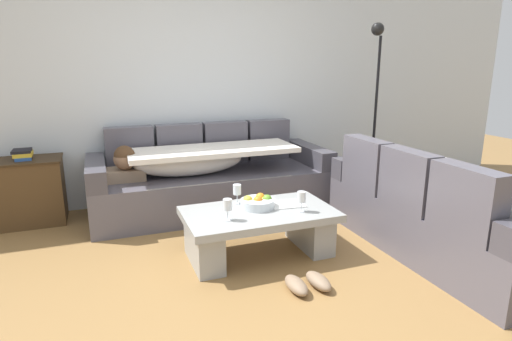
% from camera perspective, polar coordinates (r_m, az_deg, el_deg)
% --- Properties ---
extents(ground_plane, '(14.00, 14.00, 0.00)m').
position_cam_1_polar(ground_plane, '(3.16, -0.45, -14.68)').
color(ground_plane, olive).
extents(back_wall, '(9.00, 0.10, 2.70)m').
position_cam_1_polar(back_wall, '(4.84, -9.53, 12.00)').
color(back_wall, silver).
rests_on(back_wall, ground_plane).
extents(couch_along_wall, '(2.45, 0.92, 0.88)m').
position_cam_1_polar(couch_along_wall, '(4.51, -6.49, -1.23)').
color(couch_along_wall, '#56535E').
rests_on(couch_along_wall, ground_plane).
extents(couch_near_window, '(0.92, 2.03, 0.88)m').
position_cam_1_polar(couch_near_window, '(3.83, 23.31, -5.07)').
color(couch_near_window, '#56535E').
rests_on(couch_near_window, ground_plane).
extents(coffee_table, '(1.20, 0.68, 0.38)m').
position_cam_1_polar(coffee_table, '(3.46, 0.41, -7.61)').
color(coffee_table, '#9B9E9D').
rests_on(coffee_table, ground_plane).
extents(fruit_bowl, '(0.28, 0.28, 0.10)m').
position_cam_1_polar(fruit_bowl, '(3.48, 0.23, -4.29)').
color(fruit_bowl, silver).
rests_on(fruit_bowl, coffee_table).
extents(wine_glass_near_left, '(0.07, 0.07, 0.17)m').
position_cam_1_polar(wine_glass_near_left, '(3.18, -3.85, -4.71)').
color(wine_glass_near_left, silver).
rests_on(wine_glass_near_left, coffee_table).
extents(wine_glass_near_right, '(0.07, 0.07, 0.17)m').
position_cam_1_polar(wine_glass_near_right, '(3.37, 6.11, -3.66)').
color(wine_glass_near_right, silver).
rests_on(wine_glass_near_right, coffee_table).
extents(wine_glass_far_back, '(0.07, 0.07, 0.17)m').
position_cam_1_polar(wine_glass_far_back, '(3.54, -2.56, -2.68)').
color(wine_glass_far_back, silver).
rests_on(wine_glass_far_back, coffee_table).
extents(open_magazine, '(0.30, 0.24, 0.01)m').
position_cam_1_polar(open_magazine, '(3.55, 4.17, -4.54)').
color(open_magazine, white).
rests_on(open_magazine, coffee_table).
extents(side_cabinet, '(0.72, 0.44, 0.64)m').
position_cam_1_polar(side_cabinet, '(4.66, -28.63, -2.53)').
color(side_cabinet, '#4B341B').
rests_on(side_cabinet, ground_plane).
extents(book_stack_on_cabinet, '(0.17, 0.22, 0.09)m').
position_cam_1_polar(book_stack_on_cabinet, '(4.57, -28.83, 1.93)').
color(book_stack_on_cabinet, '#2D569E').
rests_on(book_stack_on_cabinet, side_cabinet).
extents(floor_lamp, '(0.33, 0.31, 1.95)m').
position_cam_1_polar(floor_lamp, '(5.12, 15.66, 9.17)').
color(floor_lamp, black).
rests_on(floor_lamp, ground_plane).
extents(pair_of_shoes, '(0.30, 0.28, 0.09)m').
position_cam_1_polar(pair_of_shoes, '(3.07, 6.92, -14.77)').
color(pair_of_shoes, '#8C7259').
rests_on(pair_of_shoes, ground_plane).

